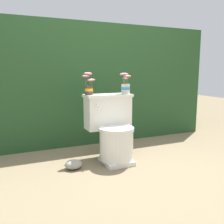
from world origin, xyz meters
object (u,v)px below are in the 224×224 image
Objects in this scene: potted_plant_left at (89,85)px; potted_plant_midleft at (125,85)px; toilet at (112,129)px; garden_stone at (74,164)px.

potted_plant_left reaches higher than potted_plant_midleft.
toilet is at bearing -154.30° from potted_plant_midleft.
toilet is 0.54m from garden_stone.
potted_plant_midleft is at bearing -5.95° from potted_plant_left.
potted_plant_left is at bearing 42.73° from garden_stone.
potted_plant_left reaches higher than toilet.
toilet is 0.52m from potted_plant_left.
garden_stone is (-0.45, -0.09, -0.29)m from toilet.
garden_stone is (-0.65, -0.18, -0.75)m from potted_plant_midleft.
potted_plant_midleft is 1.00m from garden_stone.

